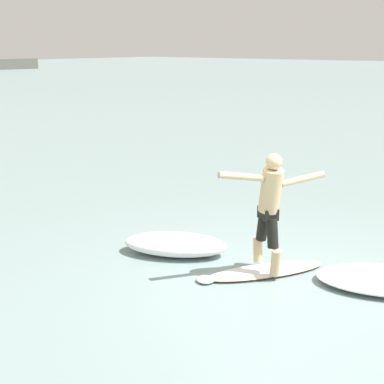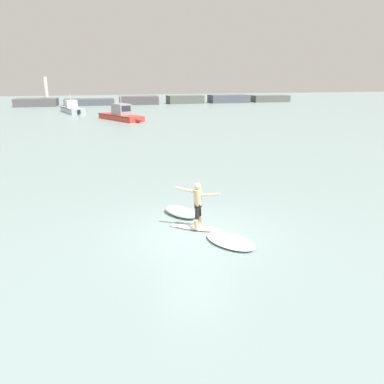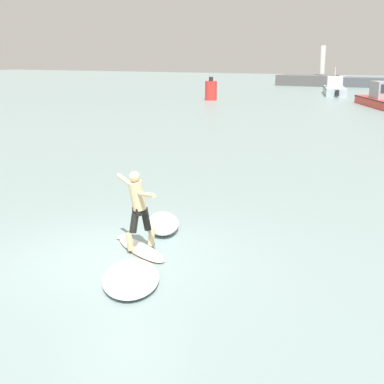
{
  "view_description": "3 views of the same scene",
  "coord_description": "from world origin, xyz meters",
  "px_view_note": "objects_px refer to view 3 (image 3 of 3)",
  "views": [
    {
      "loc": [
        -5.72,
        -3.22,
        3.08
      ],
      "look_at": [
        0.52,
        2.04,
        0.83
      ],
      "focal_mm": 50.0,
      "sensor_mm": 36.0,
      "label": 1
    },
    {
      "loc": [
        -3.17,
        -11.34,
        5.18
      ],
      "look_at": [
        0.21,
        1.21,
        1.14
      ],
      "focal_mm": 35.0,
      "sensor_mm": 36.0,
      "label": 2
    },
    {
      "loc": [
        5.85,
        -8.53,
        4.01
      ],
      "look_at": [
        0.67,
        1.95,
        0.98
      ],
      "focal_mm": 50.0,
      "sensor_mm": 36.0,
      "label": 3
    }
  ],
  "objects_px": {
    "surfboard": "(140,249)",
    "small_boat_offshore": "(334,89)",
    "channel_marker_buoy": "(211,90)",
    "surfer": "(138,204)",
    "fishing_boat_near_jetty": "(383,99)"
  },
  "relations": [
    {
      "from": "fishing_boat_near_jetty",
      "to": "channel_marker_buoy",
      "type": "xyz_separation_m",
      "value": [
        -14.54,
        -0.27,
        0.25
      ]
    },
    {
      "from": "surfboard",
      "to": "fishing_boat_near_jetty",
      "type": "xyz_separation_m",
      "value": [
        0.38,
        35.2,
        0.58
      ]
    },
    {
      "from": "surfer",
      "to": "fishing_boat_near_jetty",
      "type": "relative_size",
      "value": 0.2
    },
    {
      "from": "channel_marker_buoy",
      "to": "surfer",
      "type": "bearing_deg",
      "value": -67.95
    },
    {
      "from": "surfboard",
      "to": "channel_marker_buoy",
      "type": "height_order",
      "value": "channel_marker_buoy"
    },
    {
      "from": "surfboard",
      "to": "small_boat_offshore",
      "type": "relative_size",
      "value": 0.23
    },
    {
      "from": "surfboard",
      "to": "channel_marker_buoy",
      "type": "bearing_deg",
      "value": 112.07
    },
    {
      "from": "surfboard",
      "to": "surfer",
      "type": "distance_m",
      "value": 1.0
    },
    {
      "from": "surfboard",
      "to": "fishing_boat_near_jetty",
      "type": "relative_size",
      "value": 0.22
    },
    {
      "from": "surfer",
      "to": "fishing_boat_near_jetty",
      "type": "distance_m",
      "value": 35.25
    },
    {
      "from": "small_boat_offshore",
      "to": "surfboard",
      "type": "bearing_deg",
      "value": -82.95
    },
    {
      "from": "surfboard",
      "to": "small_boat_offshore",
      "type": "bearing_deg",
      "value": 97.05
    },
    {
      "from": "surfboard",
      "to": "channel_marker_buoy",
      "type": "distance_m",
      "value": 37.7
    },
    {
      "from": "fishing_boat_near_jetty",
      "to": "small_boat_offshore",
      "type": "distance_m",
      "value": 13.3
    },
    {
      "from": "surfer",
      "to": "small_boat_offshore",
      "type": "bearing_deg",
      "value": 97.05
    }
  ]
}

